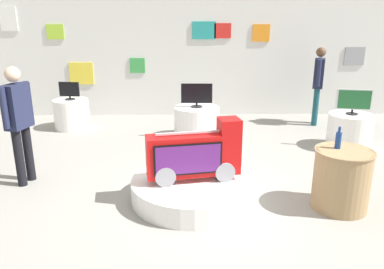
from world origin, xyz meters
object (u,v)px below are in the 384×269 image
Objects in this scene: side_table_round at (341,179)px; shopper_browsing_near_truck at (18,117)px; display_pedestal_center_rear at (72,114)px; shopper_browsing_rear at (318,80)px; novelty_firetruck_tv at (195,156)px; main_display_pedestal at (193,189)px; bottle_on_side_table at (338,140)px; display_pedestal_right_rear at (197,123)px; tv_on_right_rear at (197,95)px; tv_on_left_rear at (354,101)px; display_pedestal_left_rear at (350,131)px; tv_on_center_rear at (69,90)px.

side_table_round is 0.46× the size of shopper_browsing_near_truck.
display_pedestal_center_rear is 5.26m from shopper_browsing_rear.
novelty_firetruck_tv reaches higher than display_pedestal_center_rear.
bottle_on_side_table is at bearing -6.42° from main_display_pedestal.
tv_on_right_rear is at bearing -88.34° from display_pedestal_right_rear.
display_pedestal_right_rear is at bearing -159.93° from shopper_browsing_rear.
tv_on_right_rear is (-2.71, 0.60, -0.00)m from tv_on_left_rear.
main_display_pedestal is 2.14× the size of side_table_round.
shopper_browsing_rear reaches higher than display_pedestal_center_rear.
main_display_pedestal is at bearing -145.24° from display_pedestal_left_rear.
main_display_pedestal is 1.86m from bottle_on_side_table.
shopper_browsing_rear reaches higher than novelty_firetruck_tv.
shopper_browsing_rear is at bearing 2.51° from display_pedestal_center_rear.
novelty_firetruck_tv is at bearing -91.94° from display_pedestal_right_rear.
bottle_on_side_table reaches higher than main_display_pedestal.
main_display_pedestal is at bearing -145.31° from tv_on_left_rear.
bottle_on_side_table is 3.84m from shopper_browsing_rear.
novelty_firetruck_tv reaches higher than display_pedestal_right_rear.
novelty_firetruck_tv is 1.61× the size of side_table_round.
display_pedestal_center_rear reaches higher than main_display_pedestal.
shopper_browsing_rear reaches higher than tv_on_center_rear.
main_display_pedestal is 4.13m from display_pedestal_center_rear.
display_pedestal_right_rear is 3.22m from bottle_on_side_table.
shopper_browsing_near_truck reaches higher than display_pedestal_center_rear.
side_table_round is (1.66, -2.82, 0.07)m from display_pedestal_right_rear.
shopper_browsing_rear is (2.72, 3.51, 0.83)m from main_display_pedestal.
main_display_pedestal is 2.06× the size of display_pedestal_left_rear.
bottle_on_side_table is at bearing -59.82° from display_pedestal_right_rear.
shopper_browsing_rear reaches higher than display_pedestal_right_rear.
display_pedestal_right_rear is at bearing -15.56° from display_pedestal_center_rear.
shopper_browsing_near_truck is 0.98× the size of shopper_browsing_rear.
novelty_firetruck_tv is at bearing -52.50° from display_pedestal_center_rear.
side_table_round is at bearing -115.26° from tv_on_left_rear.
tv_on_center_rear is at bearing 164.44° from tv_on_right_rear.
side_table_round is at bearing -8.65° from main_display_pedestal.
display_pedestal_left_rear is 0.47× the size of shopper_browsing_near_truck.
tv_on_right_rear is at bearing -15.64° from display_pedestal_center_rear.
tv_on_center_rear is (-5.31, 1.33, -0.05)m from tv_on_left_rear.
shopper_browsing_near_truck reaches higher than display_pedestal_right_rear.
novelty_firetruck_tv is 4.14m from tv_on_center_rear.
display_pedestal_center_rear and display_pedestal_right_rear have the same top height.
novelty_firetruck_tv reaches higher than main_display_pedestal.
bottle_on_side_table is at bearing -59.78° from tv_on_right_rear.
side_table_round is (4.27, -3.55, 0.07)m from display_pedestal_center_rear.
tv_on_right_rear is 2.21× the size of bottle_on_side_table.
tv_on_left_rear is 0.99× the size of tv_on_right_rear.
main_display_pedestal is at bearing 173.58° from bottle_on_side_table.
side_table_round is 0.45× the size of shopper_browsing_rear.
tv_on_left_rear is (2.79, 1.95, 0.28)m from novelty_firetruck_tv.
novelty_firetruck_tv is at bearing 173.58° from bottle_on_side_table.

